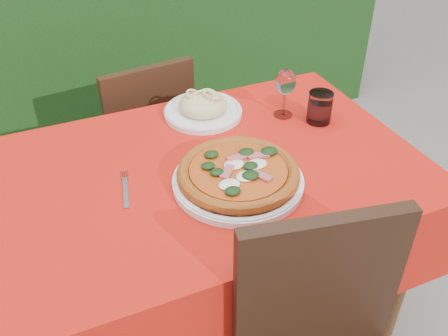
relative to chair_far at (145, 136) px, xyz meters
name	(u,v)px	position (x,y,z in m)	size (l,w,h in m)	color
ground	(214,321)	(0.04, -0.66, -0.48)	(60.00, 60.00, 0.00)	slate
dining_table	(212,204)	(0.04, -0.66, 0.12)	(1.26, 0.86, 0.75)	#4B2E18
chair_far	(145,136)	(0.00, 0.00, 0.00)	(0.42, 0.42, 0.83)	black
pizza_plate	(238,175)	(0.07, -0.77, 0.30)	(0.45, 0.45, 0.07)	white
pasta_plate	(203,108)	(0.13, -0.36, 0.30)	(0.27, 0.27, 0.08)	white
water_glass	(320,109)	(0.47, -0.56, 0.32)	(0.08, 0.08, 0.11)	silver
wine_glass	(285,84)	(0.38, -0.48, 0.39)	(0.07, 0.07, 0.17)	silver
fork	(126,193)	(-0.23, -0.68, 0.27)	(0.02, 0.18, 0.00)	#ADADB4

